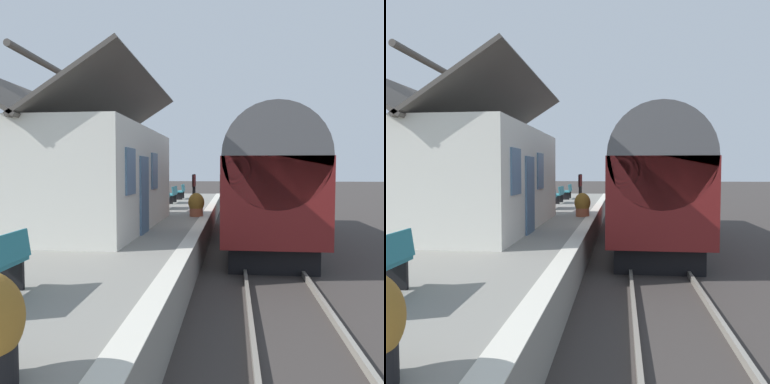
# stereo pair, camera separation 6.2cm
# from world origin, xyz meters

# --- Properties ---
(ground_plane) EXTENTS (160.00, 160.00, 0.00)m
(ground_plane) POSITION_xyz_m (0.00, 0.00, 0.00)
(ground_plane) COLOR #383330
(platform) EXTENTS (32.00, 6.34, 0.92)m
(platform) POSITION_xyz_m (0.00, 4.17, 0.46)
(platform) COLOR gray
(platform) RESTS_ON ground
(platform_edge_coping) EXTENTS (32.00, 0.36, 0.02)m
(platform_edge_coping) POSITION_xyz_m (0.00, 1.18, 0.93)
(platform_edge_coping) COLOR beige
(platform_edge_coping) RESTS_ON platform
(rail_near) EXTENTS (52.00, 0.08, 0.14)m
(rail_near) POSITION_xyz_m (0.00, -1.62, 0.07)
(rail_near) COLOR gray
(rail_near) RESTS_ON ground
(rail_far) EXTENTS (52.00, 0.08, 0.14)m
(rail_far) POSITION_xyz_m (0.00, -0.18, 0.07)
(rail_far) COLOR gray
(rail_far) RESTS_ON ground
(train) EXTENTS (10.25, 2.73, 4.32)m
(train) POSITION_xyz_m (1.99, -0.90, 2.22)
(train) COLOR black
(train) RESTS_ON ground
(station_building) EXTENTS (7.28, 4.64, 5.42)m
(station_building) POSITION_xyz_m (-1.14, 4.76, 2.52)
(station_building) COLOR silver
(station_building) RESTS_ON platform
(bench_by_lamp) EXTENTS (1.41, 0.46, 0.88)m
(bench_by_lamp) POSITION_xyz_m (7.65, 3.30, 1.40)
(bench_by_lamp) COLOR #26727F
(bench_by_lamp) RESTS_ON platform
(bench_platform_end) EXTENTS (1.41, 0.47, 0.88)m
(bench_platform_end) POSITION_xyz_m (10.63, 3.23, 1.40)
(bench_platform_end) COLOR #26727F
(bench_platform_end) RESTS_ON platform
(bench_mid_platform) EXTENTS (1.40, 0.44, 0.88)m
(bench_mid_platform) POSITION_xyz_m (4.64, 3.22, 1.40)
(bench_mid_platform) COLOR #26727F
(bench_mid_platform) RESTS_ON platform
(planter_edge_near) EXTENTS (0.56, 0.56, 0.91)m
(planter_edge_near) POSITION_xyz_m (9.17, 5.73, 1.40)
(planter_edge_near) COLOR #9E5138
(planter_edge_near) RESTS_ON platform
(planter_edge_far) EXTENTS (0.61, 0.61, 0.88)m
(planter_edge_far) POSITION_xyz_m (1.97, 1.50, 1.36)
(planter_edge_far) COLOR #9E5138
(planter_edge_far) RESTS_ON platform
(station_sign_board) EXTENTS (0.96, 0.06, 1.57)m
(station_sign_board) POSITION_xyz_m (2.75, 1.67, 2.11)
(station_sign_board) COLOR black
(station_sign_board) RESTS_ON platform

